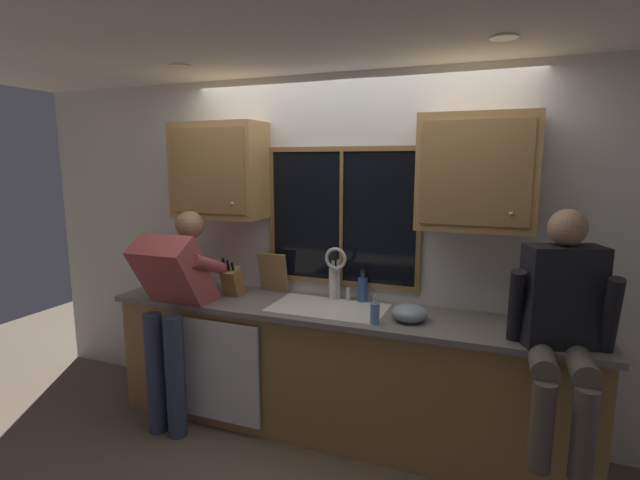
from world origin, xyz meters
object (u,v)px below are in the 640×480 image
object	(u,v)px
cutting_board	(273,273)
person_sitting_on_counter	(562,319)
person_standing	(174,298)
soap_dispenser	(375,313)
bottle_green_glass	(333,283)
mixing_bowl	(410,313)
knife_block	(233,282)
bottle_tall_clear	(363,289)

from	to	relation	value
cutting_board	person_sitting_on_counter	bearing A→B (deg)	-13.95
person_standing	soap_dispenser	xyz separation A→B (m)	(1.44, 0.12, 0.03)
bottle_green_glass	mixing_bowl	bearing A→B (deg)	-23.36
soap_dispenser	knife_block	bearing A→B (deg)	169.18
cutting_board	soap_dispenser	xyz separation A→B (m)	(0.92, -0.42, -0.08)
bottle_green_glass	person_sitting_on_counter	bearing A→B (deg)	-17.83
mixing_bowl	soap_dispenser	size ratio (longest dim) A/B	1.24
person_sitting_on_counter	person_standing	bearing A→B (deg)	-178.86
person_standing	mixing_bowl	size ratio (longest dim) A/B	6.76
cutting_board	bottle_green_glass	bearing A→B (deg)	-1.92
cutting_board	soap_dispenser	size ratio (longest dim) A/B	1.70
person_standing	knife_block	xyz separation A→B (m)	(0.28, 0.34, 0.06)
person_sitting_on_counter	bottle_tall_clear	world-z (taller)	person_sitting_on_counter
knife_block	bottle_tall_clear	bearing A→B (deg)	12.52
bottle_tall_clear	mixing_bowl	bearing A→B (deg)	-36.88
cutting_board	bottle_tall_clear	world-z (taller)	cutting_board
knife_block	cutting_board	xyz separation A→B (m)	(0.24, 0.20, 0.05)
person_standing	bottle_green_glass	world-z (taller)	person_standing
knife_block	bottle_tall_clear	xyz separation A→B (m)	(0.96, 0.21, -0.01)
knife_block	soap_dispenser	world-z (taller)	knife_block
knife_block	bottle_green_glass	distance (m)	0.76
knife_block	mixing_bowl	distance (m)	1.36
soap_dispenser	bottle_tall_clear	world-z (taller)	bottle_tall_clear
person_sitting_on_counter	knife_block	distance (m)	2.23
cutting_board	bottle_tall_clear	distance (m)	0.72
cutting_board	bottle_tall_clear	xyz separation A→B (m)	(0.72, 0.02, -0.06)
soap_dispenser	bottle_tall_clear	distance (m)	0.48
mixing_bowl	bottle_green_glass	distance (m)	0.68
cutting_board	soap_dispenser	bearing A→B (deg)	-24.50
bottle_tall_clear	person_standing	bearing A→B (deg)	-155.94
person_standing	mixing_bowl	world-z (taller)	person_standing
person_standing	soap_dispenser	bearing A→B (deg)	4.59
person_standing	knife_block	size ratio (longest dim) A/B	4.89
cutting_board	bottle_green_glass	xyz separation A→B (m)	(0.50, -0.02, -0.03)
person_standing	cutting_board	bearing A→B (deg)	46.01
person_standing	soap_dispenser	world-z (taller)	person_standing
person_standing	knife_block	distance (m)	0.44
person_standing	bottle_tall_clear	size ratio (longest dim) A/B	6.77
knife_block	soap_dispenser	bearing A→B (deg)	-10.82
knife_block	mixing_bowl	world-z (taller)	knife_block
cutting_board	soap_dispenser	world-z (taller)	cutting_board
person_sitting_on_counter	cutting_board	size ratio (longest dim) A/B	3.97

